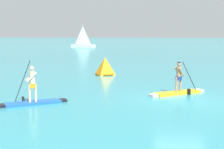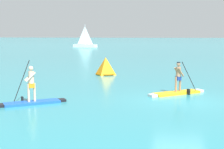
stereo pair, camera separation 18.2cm
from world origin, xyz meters
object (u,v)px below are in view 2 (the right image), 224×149
(paddleboarder_mid_center, at_px, (177,89))
(sailboat_left_horizon, at_px, (85,44))
(paddleboarder_near_left, at_px, (31,97))
(race_marker_buoy, at_px, (106,67))

(paddleboarder_mid_center, height_order, sailboat_left_horizon, sailboat_left_horizon)
(paddleboarder_near_left, bearing_deg, race_marker_buoy, -131.84)
(race_marker_buoy, height_order, sailboat_left_horizon, sailboat_left_horizon)
(paddleboarder_near_left, xyz_separation_m, sailboat_left_horizon, (-11.45, 61.33, 0.38))
(race_marker_buoy, bearing_deg, paddleboarder_mid_center, -56.18)
(race_marker_buoy, bearing_deg, sailboat_left_horizon, 104.65)
(sailboat_left_horizon, bearing_deg, race_marker_buoy, 124.12)
(paddleboarder_near_left, relative_size, race_marker_buoy, 1.85)
(paddleboarder_near_left, height_order, paddleboarder_mid_center, paddleboarder_near_left)
(race_marker_buoy, relative_size, sailboat_left_horizon, 0.27)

